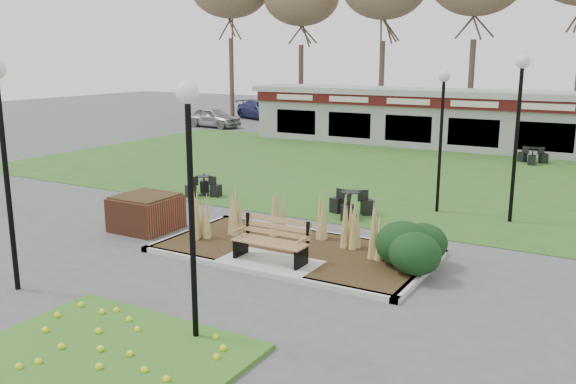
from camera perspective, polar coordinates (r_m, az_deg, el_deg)
The scene contains 17 objects.
ground at distance 13.45m, azimuth -2.01°, elevation -7.16°, with size 100.00×100.00×0.00m, color #515154.
lawn at distance 24.13m, azimuth 13.21°, elevation 1.45°, with size 34.00×16.00×0.02m, color #2D611E.
flower_bed at distance 10.13m, azimuth -16.33°, elevation -14.17°, with size 4.20×3.00×0.16m.
planting_bed at distance 13.89m, azimuth 5.43°, elevation -4.96°, with size 6.75×3.40×1.27m.
park_bench at distance 13.46m, azimuth -1.47°, elevation -4.49°, with size 1.70×0.66×0.93m.
brick_planter at distance 16.66m, azimuth -13.14°, elevation -1.86°, with size 1.50×1.50×0.95m.
food_pavilion at distance 31.57m, azimuth 17.60°, elevation 6.46°, with size 24.60×3.40×2.90m.
lamp_post_near_left at distance 12.72m, azimuth -25.26°, elevation 5.65°, with size 0.37×0.37×4.49m.
lamp_post_near_right at distance 9.45m, azimuth -9.20°, elevation 3.34°, with size 0.35×0.35×4.19m.
lamp_post_mid_right at distance 17.63m, azimuth 20.84°, elevation 7.92°, with size 0.38×0.38×4.60m.
lamp_post_far_right at distance 18.20m, azimuth 14.24°, elevation 7.47°, with size 0.35×0.35×4.16m.
bistro_set_a at distance 20.41m, azimuth -7.88°, elevation 0.31°, with size 1.10×1.22×0.65m.
bistro_set_b at distance 28.32m, azimuth 21.90°, elevation 2.97°, with size 1.26×1.15×0.67m.
bistro_set_c at distance 17.73m, azimuth 5.86°, elevation -1.45°, with size 1.30×1.29×0.71m.
car_silver at distance 40.06m, azimuth -7.01°, elevation 6.96°, with size 1.54×3.83×1.31m, color #A2A2A6.
car_black at distance 42.71m, azimuth 2.40°, elevation 7.44°, with size 1.46×4.20×1.38m, color black.
car_blue at distance 44.88m, azimuth -2.57°, elevation 7.66°, with size 1.87×4.61×1.34m, color navy.
Camera 1 is at (6.71, -10.73, 4.55)m, focal length 38.00 mm.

